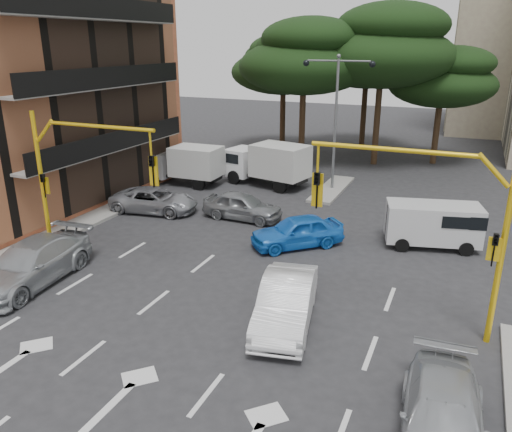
{
  "coord_description": "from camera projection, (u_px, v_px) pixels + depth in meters",
  "views": [
    {
      "loc": [
        7.36,
        -12.68,
        8.55
      ],
      "look_at": [
        -0.53,
        5.56,
        1.6
      ],
      "focal_mm": 35.0,
      "sensor_mm": 36.0,
      "label": 1
    }
  ],
  "objects": [
    {
      "name": "signal_mast_left",
      "position": [
        73.0,
        168.0,
        19.56
      ],
      "size": [
        5.79,
        0.37,
        6.0
      ],
      "color": "yellow",
      "rests_on": "ground"
    },
    {
      "name": "pine_center",
      "position": [
        384.0,
        46.0,
        34.19
      ],
      "size": [
        9.98,
        9.98,
        11.16
      ],
      "color": "#382616",
      "rests_on": "ground"
    },
    {
      "name": "car_silver_wagon",
      "position": [
        31.0,
        263.0,
        18.51
      ],
      "size": [
        2.6,
        5.5,
        1.55
      ],
      "primitive_type": "imported",
      "rotation": [
        0.0,
        0.0,
        0.08
      ],
      "color": "#A2A6AA",
      "rests_on": "ground"
    },
    {
      "name": "pine_back",
      "position": [
        368.0,
        55.0,
        39.5
      ],
      "size": [
        9.15,
        9.15,
        10.23
      ],
      "color": "#382616",
      "rests_on": "ground"
    },
    {
      "name": "car_blue_compact",
      "position": [
        297.0,
        231.0,
        21.87
      ],
      "size": [
        4.12,
        3.96,
        1.39
      ],
      "primitive_type": "imported",
      "rotation": [
        0.0,
        0.0,
        -0.83
      ],
      "color": "blue",
      "rests_on": "ground"
    },
    {
      "name": "median_strip",
      "position": [
        332.0,
        189.0,
        30.4
      ],
      "size": [
        1.4,
        6.0,
        0.15
      ],
      "primitive_type": "cube",
      "color": "gray",
      "rests_on": "ground"
    },
    {
      "name": "ground",
      "position": [
        204.0,
        314.0,
        16.57
      ],
      "size": [
        120.0,
        120.0,
        0.0
      ],
      "primitive_type": "plane",
      "color": "#28282B",
      "rests_on": "ground"
    },
    {
      "name": "van_white",
      "position": [
        432.0,
        225.0,
        21.77
      ],
      "size": [
        4.25,
        2.68,
        1.97
      ],
      "primitive_type": null,
      "rotation": [
        0.0,
        0.0,
        -1.33
      ],
      "color": "silver",
      "rests_on": "ground"
    },
    {
      "name": "box_truck_b",
      "position": [
        267.0,
        164.0,
        31.09
      ],
      "size": [
        5.77,
        3.36,
        2.66
      ],
      "primitive_type": null,
      "rotation": [
        0.0,
        0.0,
        1.36
      ],
      "color": "white",
      "rests_on": "ground"
    },
    {
      "name": "car_silver_cross_b",
      "position": [
        242.0,
        206.0,
        25.28
      ],
      "size": [
        4.11,
        1.74,
        1.39
      ],
      "primitive_type": "imported",
      "rotation": [
        0.0,
        0.0,
        1.55
      ],
      "color": "gray",
      "rests_on": "ground"
    },
    {
      "name": "pine_right",
      "position": [
        444.0,
        77.0,
        35.11
      ],
      "size": [
        7.49,
        7.49,
        8.37
      ],
      "color": "#382616",
      "rests_on": "ground"
    },
    {
      "name": "street_lamp_center",
      "position": [
        337.0,
        99.0,
        28.64
      ],
      "size": [
        4.16,
        0.36,
        7.77
      ],
      "color": "slate",
      "rests_on": "median_strip"
    },
    {
      "name": "pine_left_far",
      "position": [
        284.0,
        64.0,
        39.37
      ],
      "size": [
        8.32,
        8.32,
        9.3
      ],
      "color": "#382616",
      "rests_on": "ground"
    },
    {
      "name": "car_silver_cross_a",
      "position": [
        154.0,
        200.0,
        26.37
      ],
      "size": [
        4.87,
        2.82,
        1.28
      ],
      "primitive_type": "imported",
      "rotation": [
        0.0,
        0.0,
        1.73
      ],
      "color": "#9EA0A6",
      "rests_on": "ground"
    },
    {
      "name": "car_white_hatch",
      "position": [
        286.0,
        302.0,
        15.8
      ],
      "size": [
        2.5,
        4.82,
        1.51
      ],
      "primitive_type": "imported",
      "rotation": [
        0.0,
        0.0,
        0.2
      ],
      "color": "white",
      "rests_on": "ground"
    },
    {
      "name": "signal_mast_right",
      "position": [
        439.0,
        212.0,
        14.46
      ],
      "size": [
        5.79,
        0.37,
        6.0
      ],
      "color": "yellow",
      "rests_on": "ground"
    },
    {
      "name": "car_silver_parked",
      "position": [
        442.0,
        419.0,
        11.05
      ],
      "size": [
        2.14,
        4.63,
        1.31
      ],
      "primitive_type": "imported",
      "rotation": [
        0.0,
        0.0,
        0.07
      ],
      "color": "#A6AAAE",
      "rests_on": "ground"
    },
    {
      "name": "box_truck_a",
      "position": [
        184.0,
        165.0,
        31.4
      ],
      "size": [
        5.01,
        2.18,
        2.44
      ],
      "primitive_type": null,
      "rotation": [
        0.0,
        0.0,
        1.59
      ],
      "color": "silver",
      "rests_on": "ground"
    },
    {
      "name": "pine_left_near",
      "position": [
        305.0,
        56.0,
        34.55
      ],
      "size": [
        9.15,
        9.15,
        10.23
      ],
      "color": "#382616",
      "rests_on": "ground"
    }
  ]
}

